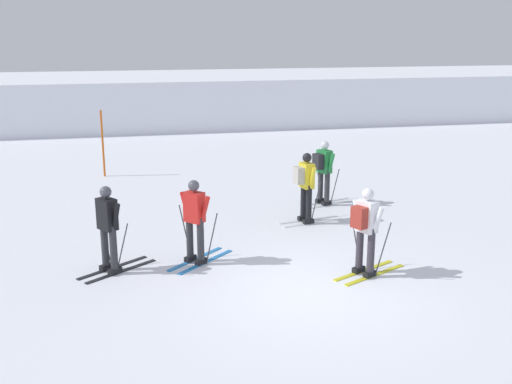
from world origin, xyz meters
The scene contains 8 objects.
ground_plane centered at (0.00, 0.00, 0.00)m, with size 120.00×120.00×0.00m, color white.
far_snow_ridge centered at (0.00, 20.96, 1.13)m, with size 80.00×7.24×2.26m, color white.
skier_green centered at (1.97, 5.27, 0.96)m, with size 1.63×0.95×1.71m.
skier_white centered at (1.22, 0.48, 0.96)m, with size 1.60×1.04×1.71m.
skier_black centered at (-3.47, 1.65, 0.92)m, with size 1.51×1.24×1.71m.
skier_red centered at (-1.81, 1.78, 0.92)m, with size 1.43×1.36×1.71m.
skier_yellow centered at (1.06, 3.85, 0.96)m, with size 1.64×0.99×1.71m.
trail_marker_pole centered at (-3.78, 9.79, 1.05)m, with size 0.06×0.06×2.09m, color #C65614.
Camera 1 is at (-3.05, -9.71, 4.56)m, focal length 43.09 mm.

